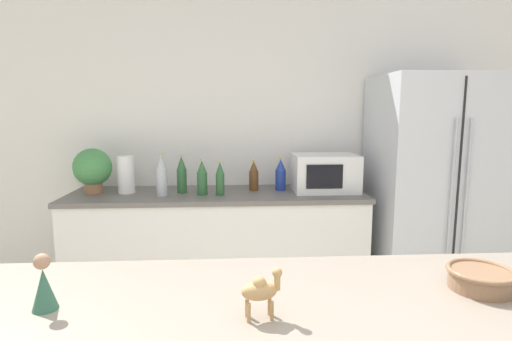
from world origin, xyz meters
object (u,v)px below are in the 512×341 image
refrigerator (431,193)px  paper_towel_roll (126,175)px  back_bottle_2 (162,176)px  camel_figurine (261,290)px  back_bottle_5 (202,178)px  back_bottle_4 (220,179)px  back_bottle_1 (254,176)px  potted_plant (93,168)px  wise_man_figurine_blue (44,286)px  back_bottle_3 (182,175)px  microwave (325,173)px  back_bottle_0 (281,175)px  fruit_bowl (481,278)px

refrigerator → paper_towel_roll: 2.30m
refrigerator → back_bottle_2: bearing=-179.4°
refrigerator → paper_towel_roll: (-2.29, 0.09, 0.15)m
camel_figurine → back_bottle_5: bearing=98.4°
refrigerator → back_bottle_4: refrigerator is taller
back_bottle_1 → potted_plant: bearing=-178.1°
back_bottle_2 → wise_man_figurine_blue: 1.86m
back_bottle_1 → back_bottle_4: back_bottle_4 is taller
back_bottle_3 → microwave: bearing=0.2°
microwave → back_bottle_2: bearing=-174.8°
back_bottle_0 → camel_figurine: back_bottle_0 is taller
refrigerator → back_bottle_2: 2.02m
potted_plant → camel_figurine: bearing=-61.9°
microwave → back_bottle_2: back_bottle_2 is taller
paper_towel_roll → fruit_bowl: paper_towel_roll is taller
potted_plant → refrigerator: bearing=-2.3°
back_bottle_3 → back_bottle_4: size_ratio=1.12×
paper_towel_roll → potted_plant: bearing=178.1°
back_bottle_3 → wise_man_figurine_blue: 1.97m
back_bottle_1 → back_bottle_3: bearing=-174.2°
back_bottle_1 → back_bottle_2: 0.69m
back_bottle_4 → potted_plant: bearing=172.8°
camel_figurine → wise_man_figurine_blue: 0.56m
potted_plant → back_bottle_5: potted_plant is taller
microwave → back_bottle_1: microwave is taller
back_bottle_0 → back_bottle_2: 0.90m
back_bottle_1 → fruit_bowl: (0.55, -1.98, 0.02)m
fruit_bowl → back_bottle_4: bearing=113.8°
refrigerator → paper_towel_roll: bearing=177.6°
microwave → back_bottle_5: bearing=-174.3°
back_bottle_3 → wise_man_figurine_blue: back_bottle_3 is taller
paper_towel_roll → wise_man_figurine_blue: size_ratio=1.84×
wise_man_figurine_blue → back_bottle_2: bearing=90.7°
paper_towel_roll → back_bottle_1: size_ratio=1.17×
potted_plant → microwave: 1.74m
back_bottle_4 → fruit_bowl: (0.80, -1.82, 0.01)m
potted_plant → back_bottle_1: potted_plant is taller
back_bottle_4 → wise_man_figurine_blue: back_bottle_4 is taller
refrigerator → fruit_bowl: bearing=-113.3°
back_bottle_5 → back_bottle_1: bearing=20.5°
back_bottle_2 → camel_figurine: size_ratio=2.39×
potted_plant → back_bottle_0: (1.40, 0.04, -0.07)m
microwave → back_bottle_3: 1.08m
microwave → back_bottle_2: 1.22m
paper_towel_roll → back_bottle_0: size_ratio=1.11×
back_bottle_4 → back_bottle_5: 0.13m
back_bottle_1 → back_bottle_4: (-0.25, -0.16, 0.01)m
refrigerator → back_bottle_0: size_ratio=6.97×
back_bottle_1 → back_bottle_0: bearing=0.6°
back_bottle_4 → wise_man_figurine_blue: bearing=-102.0°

